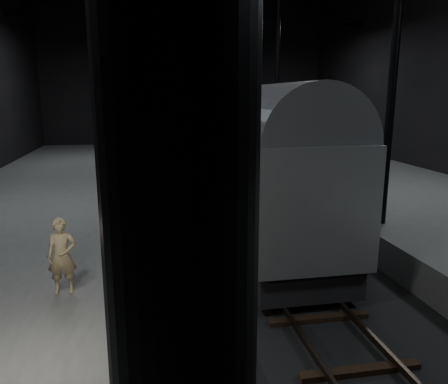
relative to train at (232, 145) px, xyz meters
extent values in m
plane|color=black|center=(0.00, -2.09, -2.98)|extent=(44.00, 44.00, 0.00)
cube|color=#51514E|center=(-7.50, -2.09, -2.48)|extent=(9.00, 43.80, 1.00)
cube|color=#51514E|center=(7.50, -2.09, -2.48)|extent=(9.00, 43.80, 1.00)
cube|color=olive|center=(-3.25, -2.09, -1.97)|extent=(0.50, 43.80, 0.01)
cube|color=#3F3328|center=(-0.72, -2.09, -2.81)|extent=(0.08, 43.00, 0.14)
cube|color=#3F3328|center=(0.72, -2.09, -2.81)|extent=(0.08, 43.00, 0.14)
cube|color=black|center=(0.00, -2.09, -2.92)|extent=(2.40, 42.00, 0.12)
cylinder|color=black|center=(-3.80, -6.09, 3.02)|extent=(0.26, 0.26, 10.00)
cylinder|color=black|center=(3.80, -6.09, 3.02)|extent=(0.26, 0.26, 10.00)
cylinder|color=black|center=(-3.80, 5.91, 3.02)|extent=(0.26, 0.26, 10.00)
cylinder|color=black|center=(3.80, 5.91, 3.02)|extent=(0.26, 0.26, 10.00)
cylinder|color=black|center=(-3.80, 17.91, 3.02)|extent=(0.26, 0.26, 10.00)
cylinder|color=black|center=(3.80, 17.91, 3.02)|extent=(0.26, 0.26, 10.00)
cube|color=black|center=(0.00, 11.91, 7.02)|extent=(23.60, 0.15, 0.18)
cube|color=#A6A9AE|center=(0.00, 0.00, -0.43)|extent=(2.89, 19.96, 2.99)
cube|color=black|center=(0.00, 0.00, -2.31)|extent=(2.65, 19.57, 0.85)
cube|color=black|center=(0.00, 0.00, 0.27)|extent=(2.95, 19.67, 0.90)
cylinder|color=slate|center=(0.00, 0.00, 1.07)|extent=(2.84, 19.77, 2.84)
cube|color=black|center=(0.00, -6.99, -2.68)|extent=(1.80, 2.20, 0.35)
cube|color=black|center=(0.00, 6.99, -2.68)|extent=(1.80, 2.20, 0.35)
cube|color=silver|center=(-1.48, -1.00, -1.03)|extent=(0.04, 0.75, 1.05)
cube|color=silver|center=(-1.48, 0.20, -1.03)|extent=(0.04, 0.75, 1.05)
cylinder|color=maroon|center=(-1.50, -0.82, -1.28)|extent=(0.03, 0.26, 0.26)
cylinder|color=maroon|center=(-1.50, 0.38, -1.28)|extent=(0.03, 0.26, 0.26)
imported|color=tan|center=(-5.63, -9.62, -1.15)|extent=(0.60, 0.40, 1.65)
camera|label=1|loc=(-3.86, -18.78, 2.17)|focal=35.00mm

